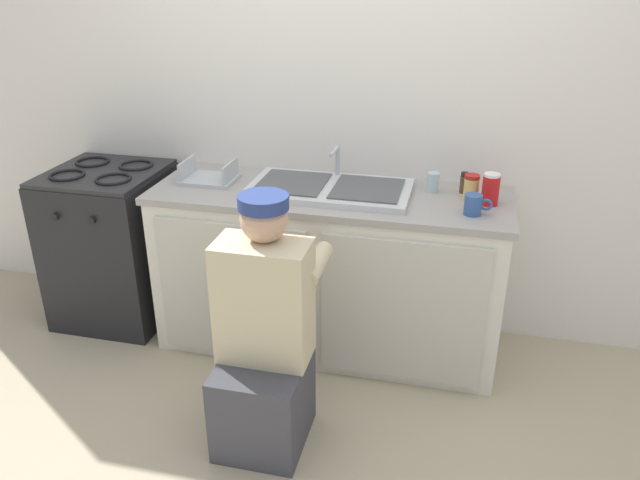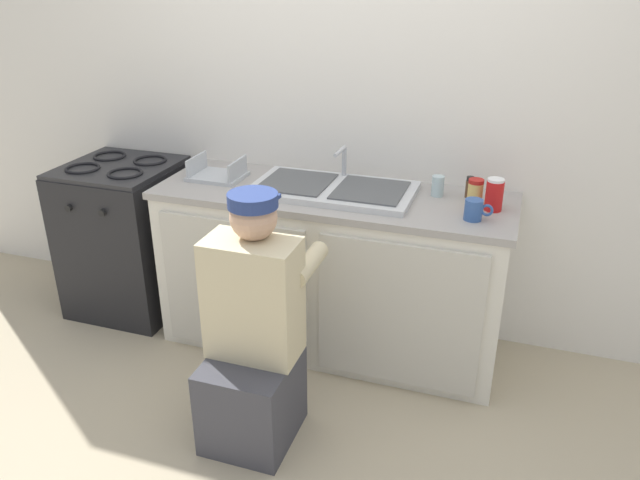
{
  "view_description": "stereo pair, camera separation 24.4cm",
  "coord_description": "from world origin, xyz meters",
  "px_view_note": "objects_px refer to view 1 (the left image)",
  "views": [
    {
      "loc": [
        0.64,
        -2.54,
        1.94
      ],
      "look_at": [
        0.0,
        0.1,
        0.69
      ],
      "focal_mm": 35.0,
      "sensor_mm": 36.0,
      "label": 1
    },
    {
      "loc": [
        0.87,
        -2.48,
        1.94
      ],
      "look_at": [
        0.0,
        0.1,
        0.69
      ],
      "focal_mm": 35.0,
      "sensor_mm": 36.0,
      "label": 2
    }
  ],
  "objects_px": {
    "sink_double_basin": "(330,188)",
    "spice_bottle_pepper": "(464,183)",
    "soda_cup_red": "(491,189)",
    "condiment_jar": "(471,188)",
    "stove_range": "(114,244)",
    "plumber_person": "(264,345)",
    "water_glass": "(433,183)",
    "dish_rack_tray": "(209,177)",
    "coffee_mug": "(474,205)"
  },
  "relations": [
    {
      "from": "soda_cup_red",
      "to": "coffee_mug",
      "type": "relative_size",
      "value": 1.21
    },
    {
      "from": "dish_rack_tray",
      "to": "spice_bottle_pepper",
      "type": "bearing_deg",
      "value": 5.96
    },
    {
      "from": "sink_double_basin",
      "to": "coffee_mug",
      "type": "distance_m",
      "value": 0.71
    },
    {
      "from": "sink_double_basin",
      "to": "spice_bottle_pepper",
      "type": "height_order",
      "value": "sink_double_basin"
    },
    {
      "from": "water_glass",
      "to": "dish_rack_tray",
      "type": "relative_size",
      "value": 0.36
    },
    {
      "from": "soda_cup_red",
      "to": "coffee_mug",
      "type": "height_order",
      "value": "soda_cup_red"
    },
    {
      "from": "soda_cup_red",
      "to": "condiment_jar",
      "type": "bearing_deg",
      "value": 158.45
    },
    {
      "from": "spice_bottle_pepper",
      "to": "soda_cup_red",
      "type": "xyz_separation_m",
      "value": [
        0.12,
        -0.14,
        0.02
      ]
    },
    {
      "from": "soda_cup_red",
      "to": "condiment_jar",
      "type": "distance_m",
      "value": 0.1
    },
    {
      "from": "spice_bottle_pepper",
      "to": "sink_double_basin",
      "type": "bearing_deg",
      "value": -167.38
    },
    {
      "from": "spice_bottle_pepper",
      "to": "dish_rack_tray",
      "type": "distance_m",
      "value": 1.3
    },
    {
      "from": "water_glass",
      "to": "condiment_jar",
      "type": "height_order",
      "value": "condiment_jar"
    },
    {
      "from": "plumber_person",
      "to": "coffee_mug",
      "type": "height_order",
      "value": "plumber_person"
    },
    {
      "from": "coffee_mug",
      "to": "condiment_jar",
      "type": "height_order",
      "value": "condiment_jar"
    },
    {
      "from": "water_glass",
      "to": "condiment_jar",
      "type": "xyz_separation_m",
      "value": [
        0.18,
        -0.07,
        0.01
      ]
    },
    {
      "from": "sink_double_basin",
      "to": "plumber_person",
      "type": "distance_m",
      "value": 0.9
    },
    {
      "from": "water_glass",
      "to": "plumber_person",
      "type": "bearing_deg",
      "value": -123.34
    },
    {
      "from": "sink_double_basin",
      "to": "dish_rack_tray",
      "type": "xyz_separation_m",
      "value": [
        -0.64,
        0.01,
        0.01
      ]
    },
    {
      "from": "coffee_mug",
      "to": "dish_rack_tray",
      "type": "relative_size",
      "value": 0.45
    },
    {
      "from": "sink_double_basin",
      "to": "condiment_jar",
      "type": "distance_m",
      "value": 0.68
    },
    {
      "from": "water_glass",
      "to": "dish_rack_tray",
      "type": "distance_m",
      "value": 1.15
    },
    {
      "from": "stove_range",
      "to": "coffee_mug",
      "type": "bearing_deg",
      "value": -3.93
    },
    {
      "from": "stove_range",
      "to": "plumber_person",
      "type": "xyz_separation_m",
      "value": [
        1.16,
        -0.78,
        0.02
      ]
    },
    {
      "from": "plumber_person",
      "to": "condiment_jar",
      "type": "bearing_deg",
      "value": 46.83
    },
    {
      "from": "stove_range",
      "to": "water_glass",
      "type": "xyz_separation_m",
      "value": [
        1.75,
        0.12,
        0.47
      ]
    },
    {
      "from": "soda_cup_red",
      "to": "dish_rack_tray",
      "type": "relative_size",
      "value": 0.54
    },
    {
      "from": "coffee_mug",
      "to": "dish_rack_tray",
      "type": "bearing_deg",
      "value": 173.77
    },
    {
      "from": "plumber_person",
      "to": "spice_bottle_pepper",
      "type": "xyz_separation_m",
      "value": [
        0.74,
        0.93,
        0.46
      ]
    },
    {
      "from": "water_glass",
      "to": "dish_rack_tray",
      "type": "bearing_deg",
      "value": -174.6
    },
    {
      "from": "plumber_person",
      "to": "soda_cup_red",
      "type": "bearing_deg",
      "value": 42.53
    },
    {
      "from": "stove_range",
      "to": "soda_cup_red",
      "type": "relative_size",
      "value": 5.88
    },
    {
      "from": "stove_range",
      "to": "spice_bottle_pepper",
      "type": "distance_m",
      "value": 1.97
    },
    {
      "from": "stove_range",
      "to": "condiment_jar",
      "type": "distance_m",
      "value": 2.0
    },
    {
      "from": "sink_double_basin",
      "to": "soda_cup_red",
      "type": "bearing_deg",
      "value": 0.72
    },
    {
      "from": "plumber_person",
      "to": "coffee_mug",
      "type": "xyz_separation_m",
      "value": [
        0.8,
        0.65,
        0.45
      ]
    },
    {
      "from": "plumber_person",
      "to": "stove_range",
      "type": "bearing_deg",
      "value": 145.89
    },
    {
      "from": "water_glass",
      "to": "soda_cup_red",
      "type": "height_order",
      "value": "soda_cup_red"
    },
    {
      "from": "dish_rack_tray",
      "to": "condiment_jar",
      "type": "distance_m",
      "value": 1.33
    },
    {
      "from": "stove_range",
      "to": "condiment_jar",
      "type": "bearing_deg",
      "value": 1.38
    },
    {
      "from": "spice_bottle_pepper",
      "to": "condiment_jar",
      "type": "bearing_deg",
      "value": -70.61
    },
    {
      "from": "water_glass",
      "to": "spice_bottle_pepper",
      "type": "bearing_deg",
      "value": 10.24
    },
    {
      "from": "water_glass",
      "to": "stove_range",
      "type": "bearing_deg",
      "value": -176.09
    },
    {
      "from": "spice_bottle_pepper",
      "to": "stove_range",
      "type": "bearing_deg",
      "value": -175.58
    },
    {
      "from": "water_glass",
      "to": "soda_cup_red",
      "type": "distance_m",
      "value": 0.29
    },
    {
      "from": "plumber_person",
      "to": "spice_bottle_pepper",
      "type": "distance_m",
      "value": 1.28
    },
    {
      "from": "spice_bottle_pepper",
      "to": "water_glass",
      "type": "distance_m",
      "value": 0.15
    },
    {
      "from": "sink_double_basin",
      "to": "spice_bottle_pepper",
      "type": "distance_m",
      "value": 0.66
    },
    {
      "from": "stove_range",
      "to": "soda_cup_red",
      "type": "distance_m",
      "value": 2.09
    },
    {
      "from": "plumber_person",
      "to": "sink_double_basin",
      "type": "bearing_deg",
      "value": 82.89
    },
    {
      "from": "soda_cup_red",
      "to": "water_glass",
      "type": "bearing_deg",
      "value": 158.41
    }
  ]
}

